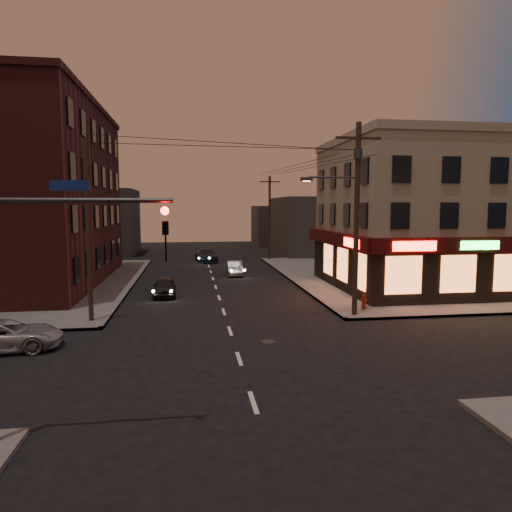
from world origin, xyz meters
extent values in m
plane|color=black|center=(0.00, 0.00, 0.00)|extent=(120.00, 120.00, 0.00)
cube|color=#514F4C|center=(18.00, 19.00, 0.07)|extent=(24.00, 28.00, 0.15)
cube|color=tan|center=(16.00, 13.50, 5.15)|extent=(15.00, 12.00, 10.00)
cube|color=tan|center=(16.00, 13.50, 10.40)|extent=(15.20, 12.20, 0.50)
cube|color=black|center=(16.00, 7.55, 1.85)|extent=(15.12, 0.25, 3.40)
cube|color=black|center=(8.55, 13.50, 1.85)|extent=(0.25, 12.12, 3.40)
cube|color=#3B0909|center=(16.00, 7.25, 3.65)|extent=(15.60, 0.50, 0.90)
cube|color=#3B0909|center=(8.25, 13.50, 3.65)|extent=(0.50, 12.60, 0.90)
cube|color=#FF140C|center=(10.70, 6.98, 3.65)|extent=(2.60, 0.06, 0.55)
cube|color=#26FF3F|center=(14.70, 6.98, 3.65)|extent=(2.40, 0.06, 0.50)
cube|color=#FF140C|center=(7.98, 9.70, 3.65)|extent=(0.06, 2.60, 0.55)
cube|color=orange|center=(15.40, 7.40, 1.95)|extent=(12.40, 0.08, 2.20)
cube|color=orange|center=(8.40, 12.50, 1.95)|extent=(0.08, 8.40, 2.20)
cube|color=#4B1A18|center=(-14.50, 19.00, 6.65)|extent=(12.00, 20.00, 13.00)
cube|color=#3F3D3A|center=(14.00, 38.00, 3.50)|extent=(10.00, 12.00, 7.00)
cube|color=#3F3D3A|center=(-13.00, 42.00, 4.00)|extent=(9.00, 10.00, 8.00)
cube|color=#3F3D3A|center=(12.00, 52.00, 3.00)|extent=(8.00, 8.00, 6.00)
cylinder|color=#382619|center=(6.80, 5.80, 5.15)|extent=(0.28, 0.28, 10.00)
cube|color=#382619|center=(6.80, 5.80, 9.35)|extent=(2.40, 0.12, 0.12)
cylinder|color=#333538|center=(6.80, 5.80, 8.55)|extent=(0.44, 0.44, 0.50)
cylinder|color=#333538|center=(5.50, 5.80, 7.35)|extent=(2.60, 0.10, 0.10)
cube|color=#333538|center=(4.10, 5.80, 7.25)|extent=(0.60, 0.25, 0.18)
cube|color=#FFD88C|center=(4.10, 5.80, 7.15)|extent=(0.35, 0.15, 0.04)
cylinder|color=#382619|center=(6.80, 32.00, 4.65)|extent=(0.26, 0.26, 9.00)
cylinder|color=#382619|center=(-6.80, 6.50, 4.65)|extent=(0.24, 0.24, 9.00)
cylinder|color=#333538|center=(-4.40, -5.60, 6.00)|extent=(4.40, 0.12, 0.12)
imported|color=black|center=(-2.40, -5.60, 5.50)|extent=(0.16, 0.20, 1.00)
sphere|color=#FF0C05|center=(-2.40, -5.72, 5.75)|extent=(0.20, 0.20, 0.20)
cube|color=navy|center=(-4.60, -5.60, 6.35)|extent=(0.90, 0.05, 0.25)
imported|color=#97989F|center=(-9.42, 2.38, 0.63)|extent=(4.76, 2.59, 1.26)
imported|color=black|center=(-3.52, 13.16, 0.62)|extent=(1.56, 3.67, 1.24)
imported|color=slate|center=(1.98, 21.75, 0.60)|extent=(1.42, 3.69, 1.20)
imported|color=black|center=(-0.13, 31.81, 0.69)|extent=(2.51, 4.96, 1.38)
cylinder|color=maroon|center=(7.80, 7.00, 0.49)|extent=(0.27, 0.27, 0.68)
sphere|color=maroon|center=(7.80, 7.00, 0.87)|extent=(0.27, 0.27, 0.27)
cylinder|color=maroon|center=(7.80, 7.00, 0.63)|extent=(0.38, 0.17, 0.14)
cylinder|color=maroon|center=(7.80, 7.00, 0.63)|extent=(0.17, 0.38, 0.14)
camera|label=1|loc=(-1.80, -17.00, 5.84)|focal=32.00mm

